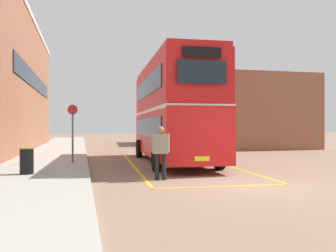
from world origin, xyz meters
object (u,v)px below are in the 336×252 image
double_decker_bus (173,110)px  litter_bin (27,161)px  single_deck_bus (157,127)px  bus_stop_sign (73,128)px  pedestrian_boarding (161,149)px

double_decker_bus → litter_bin: double_decker_bus is taller
single_deck_bus → bus_stop_sign: size_ratio=3.77×
double_decker_bus → pedestrian_boarding: (-1.77, -5.47, -1.50)m
litter_bin → bus_stop_sign: (1.40, 3.53, 1.10)m
litter_bin → bus_stop_sign: size_ratio=0.35×
single_deck_bus → double_decker_bus: bearing=-99.4°
bus_stop_sign → double_decker_bus: bearing=6.3°
pedestrian_boarding → single_deck_bus: bearing=78.6°
single_deck_bus → pedestrian_boarding: size_ratio=5.50×
pedestrian_boarding → bus_stop_sign: (-2.87, 4.96, 0.66)m
double_decker_bus → bus_stop_sign: 4.74m
double_decker_bus → single_deck_bus: double_decker_bus is taller
pedestrian_boarding → litter_bin: bearing=161.6°
litter_bin → bus_stop_sign: bearing=68.4°
single_deck_bus → pedestrian_boarding: single_deck_bus is taller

